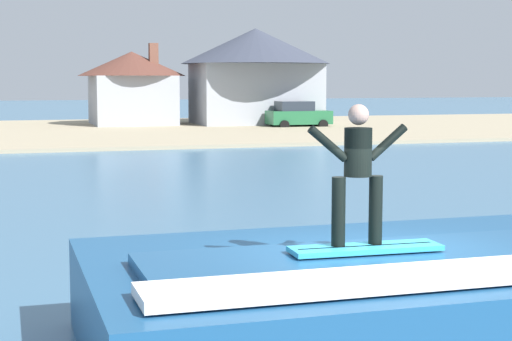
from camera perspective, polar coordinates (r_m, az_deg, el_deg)
name	(u,v)px	position (r m, az deg, el deg)	size (l,w,h in m)	color
wave_crest	(386,300)	(10.25, 8.97, -8.83)	(7.18, 4.38, 1.31)	#1E5180
surfboard	(365,248)	(9.65, 7.57, -5.35)	(1.80, 0.53, 0.06)	#33A5CC
surfer	(358,167)	(9.54, 7.05, 0.26)	(1.23, 0.32, 1.63)	black
shoreline_bank	(74,132)	(52.53, -12.49, 2.64)	(120.00, 27.85, 0.18)	tan
car_far_shore	(298,115)	(55.80, 2.90, 3.87)	(4.22, 2.24, 1.86)	#23663D
house_gabled_white	(256,67)	(59.00, -0.03, 7.13)	(10.59, 10.59, 6.92)	#9EA3AD
house_small_cottage	(132,85)	(58.66, -8.55, 5.89)	(7.52, 7.52, 5.81)	#9EA3AD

